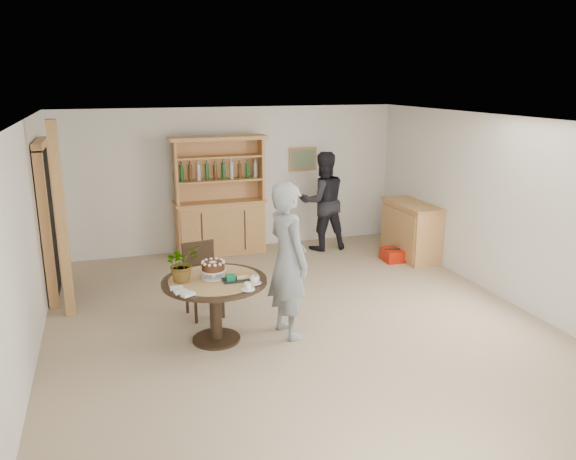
# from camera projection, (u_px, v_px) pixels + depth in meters

# --- Properties ---
(ground) EXTENTS (7.00, 7.00, 0.00)m
(ground) POSITION_uv_depth(u_px,v_px,m) (297.00, 324.00, 7.01)
(ground) COLOR tan
(ground) RESTS_ON ground
(room_shell) EXTENTS (6.04, 7.04, 2.52)m
(room_shell) POSITION_uv_depth(u_px,v_px,m) (298.00, 187.00, 6.56)
(room_shell) COLOR white
(room_shell) RESTS_ON ground
(doorway) EXTENTS (0.13, 1.10, 2.18)m
(doorway) POSITION_uv_depth(u_px,v_px,m) (48.00, 219.00, 7.67)
(doorway) COLOR black
(doorway) RESTS_ON ground
(pine_post) EXTENTS (0.12, 0.12, 2.50)m
(pine_post) POSITION_uv_depth(u_px,v_px,m) (61.00, 221.00, 6.97)
(pine_post) COLOR tan
(pine_post) RESTS_ON ground
(hutch) EXTENTS (1.62, 0.54, 2.04)m
(hutch) POSITION_uv_depth(u_px,v_px,m) (220.00, 215.00, 9.71)
(hutch) COLOR tan
(hutch) RESTS_ON ground
(sideboard) EXTENTS (0.54, 1.26, 0.94)m
(sideboard) POSITION_uv_depth(u_px,v_px,m) (411.00, 230.00, 9.55)
(sideboard) COLOR tan
(sideboard) RESTS_ON ground
(dining_table) EXTENTS (1.20, 1.20, 0.76)m
(dining_table) POSITION_uv_depth(u_px,v_px,m) (215.00, 292.00, 6.42)
(dining_table) COLOR black
(dining_table) RESTS_ON ground
(dining_chair) EXTENTS (0.48, 0.48, 0.95)m
(dining_chair) POSITION_uv_depth(u_px,v_px,m) (202.00, 274.00, 7.20)
(dining_chair) COLOR black
(dining_chair) RESTS_ON ground
(birthday_cake) EXTENTS (0.30, 0.30, 0.20)m
(birthday_cake) POSITION_uv_depth(u_px,v_px,m) (213.00, 267.00, 6.40)
(birthday_cake) COLOR white
(birthday_cake) RESTS_ON dining_table
(flower_vase) EXTENTS (0.47, 0.44, 0.42)m
(flower_vase) POSITION_uv_depth(u_px,v_px,m) (182.00, 263.00, 6.27)
(flower_vase) COLOR #3F7233
(flower_vase) RESTS_ON dining_table
(gift_tray) EXTENTS (0.30, 0.20, 0.08)m
(gift_tray) POSITION_uv_depth(u_px,v_px,m) (235.00, 278.00, 6.33)
(gift_tray) COLOR black
(gift_tray) RESTS_ON dining_table
(coffee_cup_a) EXTENTS (0.15, 0.15, 0.09)m
(coffee_cup_a) POSITION_uv_depth(u_px,v_px,m) (255.00, 280.00, 6.24)
(coffee_cup_a) COLOR white
(coffee_cup_a) RESTS_ON dining_table
(coffee_cup_b) EXTENTS (0.15, 0.15, 0.08)m
(coffee_cup_b) POSITION_uv_depth(u_px,v_px,m) (248.00, 287.00, 6.05)
(coffee_cup_b) COLOR white
(coffee_cup_b) RESTS_ON dining_table
(napkins) EXTENTS (0.24, 0.33, 0.03)m
(napkins) POSITION_uv_depth(u_px,v_px,m) (182.00, 291.00, 5.97)
(napkins) COLOR white
(napkins) RESTS_ON dining_table
(teen_boy) EXTENTS (0.57, 0.75, 1.86)m
(teen_boy) POSITION_uv_depth(u_px,v_px,m) (288.00, 260.00, 6.50)
(teen_boy) COLOR gray
(teen_boy) RESTS_ON ground
(adult_person) EXTENTS (0.85, 0.66, 1.75)m
(adult_person) POSITION_uv_depth(u_px,v_px,m) (323.00, 201.00, 9.90)
(adult_person) COLOR black
(adult_person) RESTS_ON ground
(red_suitcase) EXTENTS (0.61, 0.42, 0.21)m
(red_suitcase) POSITION_uv_depth(u_px,v_px,m) (400.00, 254.00, 9.47)
(red_suitcase) COLOR red
(red_suitcase) RESTS_ON ground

